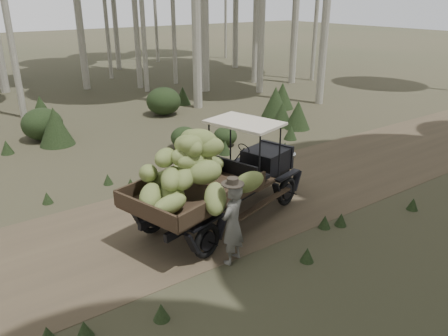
% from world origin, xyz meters
% --- Properties ---
extents(ground, '(120.00, 120.00, 0.00)m').
position_xyz_m(ground, '(0.00, 0.00, 0.00)').
color(ground, '#473D2B').
rests_on(ground, ground).
extents(dirt_track, '(70.00, 4.00, 0.01)m').
position_xyz_m(dirt_track, '(0.00, 0.00, 0.00)').
color(dirt_track, brown).
rests_on(dirt_track, ground).
extents(banana_truck, '(4.88, 3.00, 2.38)m').
position_xyz_m(banana_truck, '(0.88, -0.60, 1.37)').
color(banana_truck, black).
rests_on(banana_truck, ground).
extents(farmer, '(0.69, 0.58, 1.74)m').
position_xyz_m(farmer, '(0.58, -1.99, 0.82)').
color(farmer, '#585751').
rests_on(farmer, ground).
extents(undergrowth, '(22.69, 23.48, 1.39)m').
position_xyz_m(undergrowth, '(-0.05, 1.53, 0.55)').
color(undergrowth, '#233319').
rests_on(undergrowth, ground).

